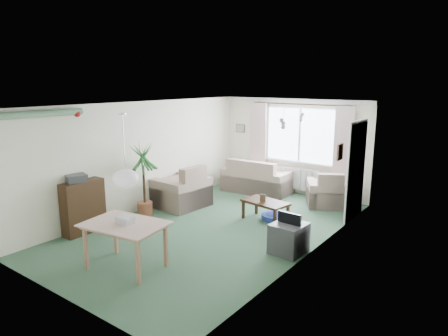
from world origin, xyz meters
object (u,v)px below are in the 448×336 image
Objects in this scene: armchair_corner at (328,188)px; dining_table at (126,246)px; pet_bed at (274,217)px; tv_cube at (289,238)px; armchair_left at (180,185)px; houseplant at (144,179)px; coffee_table at (265,211)px; sofa at (257,175)px; bookshelf at (83,207)px.

dining_table is (-1.25, -4.88, -0.06)m from armchair_corner.
pet_bed is at bearing 77.25° from dining_table.
tv_cube is 1.04× the size of pet_bed.
armchair_corner is 1.64× the size of tv_cube.
armchair_left is at bearing -167.82° from pet_bed.
houseplant is at bearing -174.48° from tv_cube.
coffee_table is 0.84× the size of dining_table.
houseplant reaches higher than sofa.
pet_bed is at bearing 130.94° from tv_cube.
bookshelf reaches higher than armchair_left.
coffee_table is (1.31, -1.82, -0.22)m from sofa.
armchair_left is at bearing -172.34° from coffee_table.
houseplant is (0.19, 1.35, 0.30)m from bookshelf.
dining_table is 3.38m from pet_bed.
coffee_table is at bearing 45.76° from bookshelf.
armchair_left is 1.08× the size of bookshelf.
armchair_left reaches higher than armchair_corner.
coffee_table is 1.58m from tv_cube.
houseplant is 3.40m from tv_cube.
coffee_table is 3.16m from dining_table.
bookshelf is 0.90× the size of dining_table.
coffee_table is 0.27m from pet_bed.
dining_table is at bearing -16.67° from bookshelf.
armchair_corner is 5.34m from bookshelf.
houseplant is at bearing 130.89° from dining_table.
sofa is 2.19m from pet_bed.
tv_cube is at bearing 21.50° from bookshelf.
armchair_left is 3.31m from tv_cube.
armchair_left is 0.97× the size of dining_table.
sofa is 1.73× the size of bookshelf.
sofa is 1.89× the size of armchair_corner.
armchair_corner reaches higher than pet_bed.
coffee_table is at bearing 29.11° from houseplant.
armchair_corner is at bearing 75.67° from dining_table.
bookshelf reaches higher than pet_bed.
pet_bed is at bearing 60.42° from coffee_table.
houseplant reaches higher than armchair_left.
armchair_corner is (1.93, -0.02, -0.02)m from sofa.
sofa is 2.25m from coffee_table.
houseplant reaches higher than armchair_corner.
pet_bed is (-1.01, 1.31, -0.20)m from tv_cube.
pet_bed is at bearing 31.52° from houseplant.
dining_table is at bearing -101.59° from coffee_table.
armchair_left is 2.12m from coffee_table.
armchair_left is at bearing 117.28° from dining_table.
tv_cube is at bearing 2.22° from houseplant.
houseplant reaches higher than bookshelf.
bookshelf is 1.40m from houseplant.
bookshelf is at bearing -133.02° from coffee_table.
houseplant is at bearing 80.78° from bookshelf.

